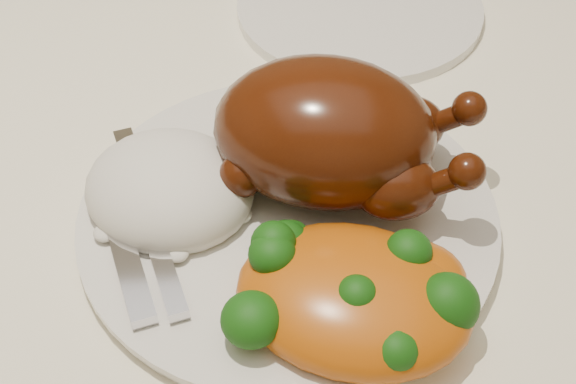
{
  "coord_description": "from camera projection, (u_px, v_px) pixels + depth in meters",
  "views": [
    {
      "loc": [
        0.08,
        -0.57,
        1.19
      ],
      "look_at": [
        0.11,
        -0.2,
        0.8
      ],
      "focal_mm": 50.0,
      "sensor_mm": 36.0,
      "label": 1
    }
  ],
  "objects": [
    {
      "name": "mac_and_cheese",
      "position": [
        357.0,
        292.0,
        0.49
      ],
      "size": [
        0.18,
        0.16,
        0.06
      ],
      "rotation": [
        0.0,
        0.0,
        -0.34
      ],
      "color": "#C35A0C",
      "rests_on": "dinner_plate"
    },
    {
      "name": "cutlery",
      "position": [
        149.0,
        242.0,
        0.53
      ],
      "size": [
        0.06,
        0.18,
        0.01
      ],
      "rotation": [
        0.0,
        0.0,
        0.27
      ],
      "color": "silver",
      "rests_on": "dinner_plate"
    },
    {
      "name": "side_plate",
      "position": [
        359.0,
        8.0,
        0.74
      ],
      "size": [
        0.25,
        0.25,
        0.01
      ],
      "primitive_type": "cylinder",
      "rotation": [
        0.0,
        0.0,
        0.08
      ],
      "color": "silver",
      "rests_on": "tablecloth"
    },
    {
      "name": "tablecloth",
      "position": [
        153.0,
        86.0,
        0.72
      ],
      "size": [
        1.73,
        1.03,
        0.18
      ],
      "color": "white",
      "rests_on": "dining_table"
    },
    {
      "name": "dinner_plate",
      "position": [
        288.0,
        218.0,
        0.56
      ],
      "size": [
        0.3,
        0.3,
        0.01
      ],
      "primitive_type": "cylinder",
      "rotation": [
        0.0,
        0.0,
        0.04
      ],
      "color": "silver",
      "rests_on": "tablecloth"
    },
    {
      "name": "roast_chicken",
      "position": [
        331.0,
        133.0,
        0.54
      ],
      "size": [
        0.2,
        0.15,
        0.1
      ],
      "rotation": [
        0.0,
        0.0,
        -0.25
      ],
      "color": "#491A07",
      "rests_on": "dinner_plate"
    },
    {
      "name": "dining_table",
      "position": [
        163.0,
        146.0,
        0.77
      ],
      "size": [
        1.6,
        0.9,
        0.76
      ],
      "color": "brown",
      "rests_on": "floor"
    },
    {
      "name": "rice_mound",
      "position": [
        170.0,
        190.0,
        0.55
      ],
      "size": [
        0.15,
        0.15,
        0.06
      ],
      "rotation": [
        0.0,
        0.0,
        -0.41
      ],
      "color": "white",
      "rests_on": "dinner_plate"
    }
  ]
}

